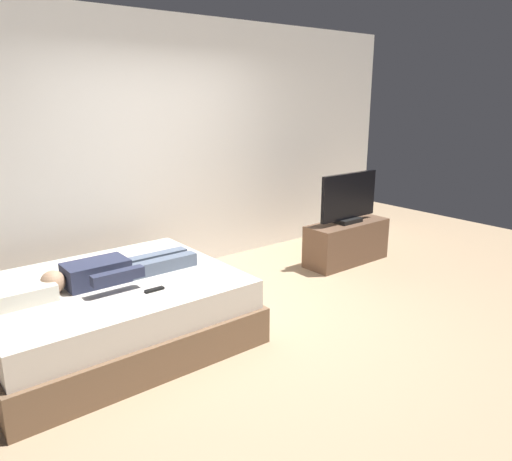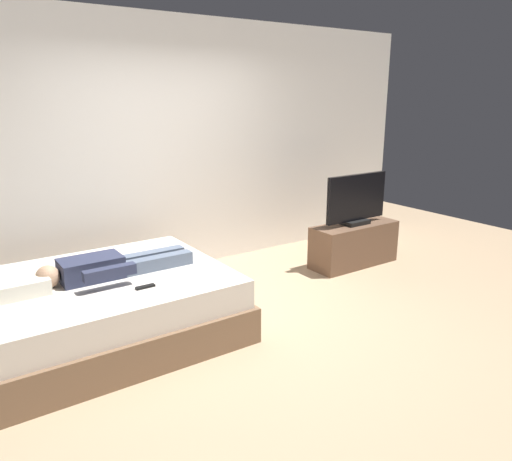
{
  "view_description": "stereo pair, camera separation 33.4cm",
  "coord_description": "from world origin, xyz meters",
  "px_view_note": "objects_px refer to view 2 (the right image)",
  "views": [
    {
      "loc": [
        -2.47,
        -3.12,
        1.97
      ],
      "look_at": [
        0.42,
        0.48,
        0.69
      ],
      "focal_mm": 34.44,
      "sensor_mm": 36.0,
      "label": 1
    },
    {
      "loc": [
        -2.2,
        -3.32,
        1.97
      ],
      "look_at": [
        0.42,
        0.48,
        0.69
      ],
      "focal_mm": 34.44,
      "sensor_mm": 36.0,
      "label": 2
    }
  ],
  "objects_px": {
    "person": "(108,267)",
    "tv_stand": "(354,244)",
    "pillow": "(13,287)",
    "remote": "(145,287)",
    "tv": "(356,200)",
    "bed": "(107,307)"
  },
  "relations": [
    {
      "from": "remote",
      "to": "tv",
      "type": "distance_m",
      "value": 2.9
    },
    {
      "from": "pillow",
      "to": "person",
      "type": "bearing_deg",
      "value": -1.8
    },
    {
      "from": "tv_stand",
      "to": "person",
      "type": "bearing_deg",
      "value": -177.02
    },
    {
      "from": "person",
      "to": "tv",
      "type": "height_order",
      "value": "tv"
    },
    {
      "from": "pillow",
      "to": "tv_stand",
      "type": "relative_size",
      "value": 0.44
    },
    {
      "from": "pillow",
      "to": "person",
      "type": "distance_m",
      "value": 0.71
    },
    {
      "from": "pillow",
      "to": "remote",
      "type": "relative_size",
      "value": 3.2
    },
    {
      "from": "remote",
      "to": "tv",
      "type": "height_order",
      "value": "tv"
    },
    {
      "from": "remote",
      "to": "person",
      "type": "bearing_deg",
      "value": 110.47
    },
    {
      "from": "person",
      "to": "tv_stand",
      "type": "relative_size",
      "value": 1.15
    },
    {
      "from": "remote",
      "to": "tv",
      "type": "xyz_separation_m",
      "value": [
        2.83,
        0.56,
        0.24
      ]
    },
    {
      "from": "tv_stand",
      "to": "remote",
      "type": "bearing_deg",
      "value": -168.82
    },
    {
      "from": "person",
      "to": "remote",
      "type": "distance_m",
      "value": 0.44
    },
    {
      "from": "person",
      "to": "pillow",
      "type": "bearing_deg",
      "value": 178.2
    },
    {
      "from": "pillow",
      "to": "person",
      "type": "xyz_separation_m",
      "value": [
        0.71,
        -0.02,
        0.02
      ]
    },
    {
      "from": "pillow",
      "to": "tv_stand",
      "type": "xyz_separation_m",
      "value": [
        3.69,
        0.13,
        -0.35
      ]
    },
    {
      "from": "person",
      "to": "tv",
      "type": "distance_m",
      "value": 2.99
    },
    {
      "from": "person",
      "to": "tv_stand",
      "type": "height_order",
      "value": "person"
    },
    {
      "from": "bed",
      "to": "tv",
      "type": "bearing_deg",
      "value": 2.53
    },
    {
      "from": "bed",
      "to": "tv_stand",
      "type": "relative_size",
      "value": 1.81
    },
    {
      "from": "pillow",
      "to": "remote",
      "type": "bearing_deg",
      "value": -26.5
    },
    {
      "from": "bed",
      "to": "remote",
      "type": "xyz_separation_m",
      "value": [
        0.18,
        -0.43,
        0.29
      ]
    }
  ]
}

